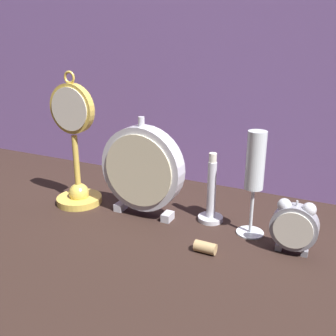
% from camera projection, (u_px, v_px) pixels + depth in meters
% --- Properties ---
extents(ground_plane, '(4.00, 4.00, 0.00)m').
position_uv_depth(ground_plane, '(151.00, 231.00, 0.80)').
color(ground_plane, black).
extents(fabric_backdrop_drape, '(1.78, 0.01, 0.57)m').
position_uv_depth(fabric_backdrop_drape, '(209.00, 81.00, 0.98)').
color(fabric_backdrop_drape, '#8460A8').
rests_on(fabric_backdrop_drape, ground_plane).
extents(pocket_watch_on_stand, '(0.12, 0.11, 0.32)m').
position_uv_depth(pocket_watch_on_stand, '(76.00, 157.00, 0.90)').
color(pocket_watch_on_stand, gold).
rests_on(pocket_watch_on_stand, ground_plane).
extents(alarm_clock_twin_bell, '(0.09, 0.03, 0.11)m').
position_uv_depth(alarm_clock_twin_bell, '(294.00, 225.00, 0.69)').
color(alarm_clock_twin_bell, gray).
rests_on(alarm_clock_twin_bell, ground_plane).
extents(mantel_clock_silver, '(0.19, 0.04, 0.23)m').
position_uv_depth(mantel_clock_silver, '(142.00, 169.00, 0.83)').
color(mantel_clock_silver, silver).
rests_on(mantel_clock_silver, ground_plane).
extents(champagne_flute, '(0.06, 0.06, 0.22)m').
position_uv_depth(champagne_flute, '(255.00, 170.00, 0.74)').
color(champagne_flute, silver).
rests_on(champagne_flute, ground_plane).
extents(brass_candlestick, '(0.06, 0.06, 0.16)m').
position_uv_depth(brass_candlestick, '(211.00, 198.00, 0.83)').
color(brass_candlestick, silver).
rests_on(brass_candlestick, ground_plane).
extents(wine_cork, '(0.04, 0.02, 0.02)m').
position_uv_depth(wine_cork, '(205.00, 247.00, 0.71)').
color(wine_cork, tan).
rests_on(wine_cork, ground_plane).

